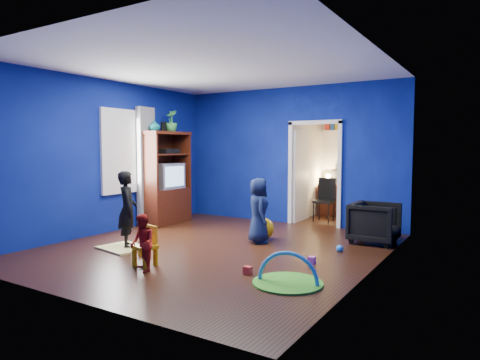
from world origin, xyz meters
The scene contains 32 objects.
floor centered at (0.00, 0.00, 0.00)m, with size 5.00×5.50×0.01m, color black.
ceiling centered at (0.00, 0.00, 2.90)m, with size 5.00×5.50×0.01m, color white.
wall_back centered at (0.00, 2.75, 1.45)m, with size 5.00×0.02×2.90m, color navy.
wall_front centered at (0.00, -2.75, 1.45)m, with size 5.00×0.02×2.90m, color navy.
wall_left centered at (-2.50, 0.00, 1.45)m, with size 0.02×5.50×2.90m, color navy.
wall_right centered at (2.50, 0.00, 1.45)m, with size 0.02×5.50×2.90m, color navy.
alcove centered at (0.60, 3.62, 1.25)m, with size 1.00×1.75×2.50m, color silver, non-canonical shape.
armchair centered at (2.10, 1.73, 0.35)m, with size 0.74×0.77×0.70m, color black.
child_black centered at (-1.23, -0.72, 0.62)m, with size 0.45×0.30×1.25m, color black.
child_navy centered at (0.40, 0.71, 0.56)m, with size 0.54×0.35×1.11m, color #0E1733.
toddler_red centered at (-0.05, -1.58, 0.38)m, with size 0.37×0.29×0.76m, color #AF121A.
vase centered at (-2.21, 1.00, 2.08)m, with size 0.22×0.22×0.23m, color #0B585E.
potted_plant centered at (-2.21, 1.52, 2.19)m, with size 0.26×0.26×0.47m, color #338E3B.
tv_armoire centered at (-2.21, 1.30, 0.98)m, with size 0.58×1.14×1.96m, color #42180B.
crt_tv centered at (-2.17, 1.30, 1.02)m, with size 0.46×0.70×0.54m, color silver.
yellow_blanket centered at (-1.23, -0.82, 0.01)m, with size 0.75×0.60×0.03m, color #F2E07A.
hopper_ball centered at (0.35, 0.96, 0.20)m, with size 0.39×0.39×0.39m, color yellow.
kid_chair centered at (-0.20, -1.38, 0.25)m, with size 0.28×0.28×0.50m, color yellow.
play_mat centered at (1.79, -1.04, 0.01)m, with size 0.84×0.84×0.02m, color #348E20.
toy_arch centered at (1.79, -1.04, 0.02)m, with size 0.76×0.76×0.05m, color #3F8CD8.
window_left centered at (-2.48, 0.35, 1.55)m, with size 0.03×0.95×1.55m, color white.
curtain centered at (-2.37, 0.90, 1.25)m, with size 0.14×0.42×2.40m, color slate.
doorway centered at (0.60, 2.75, 1.05)m, with size 1.16×0.10×2.10m, color white.
study_desk centered at (0.60, 4.26, 0.38)m, with size 0.88×0.44×0.75m, color #3D140A.
desk_monitor centered at (0.60, 4.38, 0.95)m, with size 0.40×0.05×0.32m, color black.
desk_lamp centered at (0.32, 4.32, 0.93)m, with size 0.14×0.14×0.14m, color #FFD88C.
folding_chair centered at (0.60, 3.30, 0.46)m, with size 0.40×0.40×0.92m, color black.
book_shelf centered at (0.60, 4.37, 2.02)m, with size 0.88×0.24×0.04m, color white.
toy_0 centered at (1.18, -0.95, 0.05)m, with size 0.10×0.08×0.10m, color red.
toy_1 centered at (1.80, 0.82, 0.06)m, with size 0.11×0.11×0.11m, color #2880E4.
toy_2 centered at (-0.64, -0.98, 0.05)m, with size 0.10×0.08×0.10m, color #FEB40D.
toy_3 centered at (1.69, -0.05, 0.05)m, with size 0.10×0.08×0.10m, color #BC46B0.
Camera 1 is at (3.93, -5.59, 1.63)m, focal length 32.00 mm.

